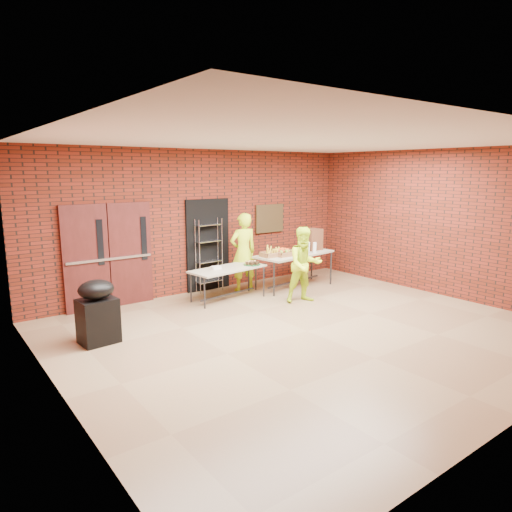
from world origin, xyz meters
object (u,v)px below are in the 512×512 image
at_px(covered_grill, 97,312).
at_px(volunteer_woman, 243,252).
at_px(wire_rack, 209,255).
at_px(table_right, 294,256).
at_px(coffee_dispenser, 313,239).
at_px(table_left, 228,271).
at_px(volunteer_man, 305,265).

distance_m(covered_grill, volunteer_woman, 3.98).
relative_size(wire_rack, covered_grill, 1.61).
height_order(wire_rack, table_right, wire_rack).
bearing_deg(coffee_dispenser, table_left, -179.09).
distance_m(coffee_dispenser, covered_grill, 5.65).
height_order(table_left, volunteer_man, volunteer_man).
xyz_separation_m(wire_rack, volunteer_man, (1.14, -1.94, -0.04)).
relative_size(coffee_dispenser, volunteer_woman, 0.29).
bearing_deg(wire_rack, table_right, -30.40).
xyz_separation_m(coffee_dispenser, volunteer_man, (-1.32, -1.14, -0.28)).
distance_m(wire_rack, coffee_dispenser, 2.60).
bearing_deg(coffee_dispenser, volunteer_woman, 168.00).
height_order(table_left, coffee_dispenser, coffee_dispenser).
xyz_separation_m(wire_rack, table_right, (1.79, -0.90, -0.08)).
xyz_separation_m(table_left, volunteer_woman, (0.70, 0.42, 0.26)).
relative_size(coffee_dispenser, covered_grill, 0.49).
xyz_separation_m(table_right, covered_grill, (-4.88, -0.79, -0.23)).
height_order(coffee_dispenser, volunteer_man, volunteer_man).
bearing_deg(volunteer_man, coffee_dispenser, 58.01).
bearing_deg(volunteer_woman, volunteer_man, 114.67).
bearing_deg(covered_grill, table_right, 4.42).
bearing_deg(table_left, wire_rack, 79.12).
bearing_deg(volunteer_man, volunteer_woman, 124.86).
distance_m(table_right, volunteer_woman, 1.24).
bearing_deg(table_right, volunteer_woman, 149.25).
height_order(table_left, covered_grill, covered_grill).
bearing_deg(coffee_dispenser, wire_rack, 161.94).
distance_m(wire_rack, covered_grill, 3.54).
relative_size(table_right, coffee_dispenser, 4.09).
distance_m(table_left, volunteer_man, 1.63).
distance_m(table_right, volunteer_man, 1.23).
height_order(volunteer_woman, volunteer_man, volunteer_woman).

